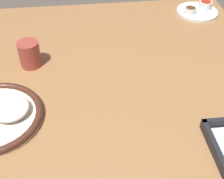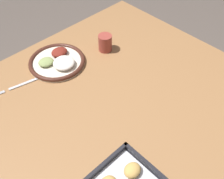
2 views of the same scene
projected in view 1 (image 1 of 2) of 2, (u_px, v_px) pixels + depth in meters
name	position (u px, v px, depth m)	size (l,w,h in m)	color
dining_table	(111.00, 114.00, 0.96)	(1.14, 1.04, 0.71)	olive
saucer_plate	(198.00, 10.00, 1.26)	(0.16, 0.16, 0.04)	silver
drinking_cup	(30.00, 54.00, 0.98)	(0.07, 0.07, 0.08)	#993D33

